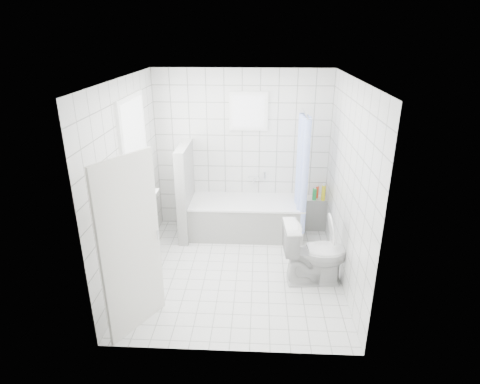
{
  "coord_description": "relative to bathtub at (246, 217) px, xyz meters",
  "views": [
    {
      "loc": [
        0.28,
        -4.76,
        3.12
      ],
      "look_at": [
        0.02,
        0.35,
        1.05
      ],
      "focal_mm": 30.0,
      "sensor_mm": 36.0,
      "label": 1
    }
  ],
  "objects": [
    {
      "name": "toilet",
      "position": [
        0.94,
        -1.31,
        0.14
      ],
      "size": [
        0.88,
        0.54,
        0.86
      ],
      "primitive_type": "imported",
      "rotation": [
        0.0,
        0.0,
        1.65
      ],
      "color": "white",
      "rests_on": "ground"
    },
    {
      "name": "window_sill",
      "position": [
        -1.4,
        -0.82,
        0.57
      ],
      "size": [
        0.18,
        1.02,
        0.08
      ],
      "primitive_type": "cube",
      "color": "white",
      "rests_on": "wall_left"
    },
    {
      "name": "ceiling",
      "position": [
        -0.09,
        -1.12,
        2.31
      ],
      "size": [
        3.0,
        3.0,
        0.0
      ],
      "primitive_type": "plane",
      "rotation": [
        3.14,
        0.0,
        0.0
      ],
      "color": "white",
      "rests_on": "ground"
    },
    {
      "name": "tiled_ledge",
      "position": [
        1.17,
        0.25,
        -0.02
      ],
      "size": [
        0.4,
        0.24,
        0.55
      ],
      "primitive_type": "cube",
      "color": "white",
      "rests_on": "ground"
    },
    {
      "name": "window_back",
      "position": [
        0.01,
        0.33,
        1.66
      ],
      "size": [
        0.5,
        0.01,
        0.5
      ],
      "primitive_type": "cube",
      "color": "white",
      "rests_on": "wall_back"
    },
    {
      "name": "wall_back",
      "position": [
        -0.09,
        0.38,
        1.01
      ],
      "size": [
        2.8,
        0.02,
        2.6
      ],
      "primitive_type": "cube",
      "color": "white",
      "rests_on": "ground"
    },
    {
      "name": "ground",
      "position": [
        -0.09,
        -1.12,
        -0.29
      ],
      "size": [
        3.0,
        3.0,
        0.0
      ],
      "primitive_type": "plane",
      "color": "white",
      "rests_on": "ground"
    },
    {
      "name": "door",
      "position": [
        -1.14,
        -2.26,
        0.71
      ],
      "size": [
        0.43,
        0.71,
        2.0
      ],
      "primitive_type": "cube",
      "rotation": [
        0.0,
        0.0,
        -0.52
      ],
      "color": "silver",
      "rests_on": "ground"
    },
    {
      "name": "curtain_rod",
      "position": [
        0.84,
        -0.02,
        1.71
      ],
      "size": [
        0.02,
        0.8,
        0.02
      ],
      "primitive_type": "cylinder",
      "rotation": [
        1.57,
        0.0,
        0.0
      ],
      "color": "silver",
      "rests_on": "wall_back"
    },
    {
      "name": "bathtub",
      "position": [
        0.0,
        0.0,
        0.0
      ],
      "size": [
        1.8,
        0.77,
        0.58
      ],
      "color": "white",
      "rests_on": "ground"
    },
    {
      "name": "wall_front",
      "position": [
        -0.09,
        -2.62,
        1.01
      ],
      "size": [
        2.8,
        0.02,
        2.6
      ],
      "primitive_type": "cube",
      "color": "white",
      "rests_on": "ground"
    },
    {
      "name": "wall_left",
      "position": [
        -1.49,
        -1.12,
        1.01
      ],
      "size": [
        0.02,
        3.0,
        2.6
      ],
      "primitive_type": "cube",
      "color": "white",
      "rests_on": "ground"
    },
    {
      "name": "wall_right",
      "position": [
        1.31,
        -1.12,
        1.01
      ],
      "size": [
        0.02,
        3.0,
        2.6
      ],
      "primitive_type": "cube",
      "color": "white",
      "rests_on": "ground"
    },
    {
      "name": "sill_bottles",
      "position": [
        -1.39,
        -0.93,
        0.76
      ],
      "size": [
        0.18,
        0.72,
        0.33
      ],
      "color": "silver",
      "rests_on": "window_sill"
    },
    {
      "name": "tub_faucet",
      "position": [
        0.1,
        0.33,
        0.56
      ],
      "size": [
        0.18,
        0.06,
        0.06
      ],
      "primitive_type": "cube",
      "color": "silver",
      "rests_on": "wall_back"
    },
    {
      "name": "partition_wall",
      "position": [
        -0.97,
        -0.05,
        0.46
      ],
      "size": [
        0.15,
        0.85,
        1.5
      ],
      "primitive_type": "cube",
      "color": "white",
      "rests_on": "ground"
    },
    {
      "name": "window_left",
      "position": [
        -1.45,
        -0.82,
        1.31
      ],
      "size": [
        0.01,
        0.9,
        1.4
      ],
      "primitive_type": "cube",
      "color": "white",
      "rests_on": "wall_left"
    },
    {
      "name": "shower_curtain",
      "position": [
        0.84,
        -0.16,
        0.81
      ],
      "size": [
        0.14,
        0.48,
        1.78
      ],
      "primitive_type": null,
      "color": "#5679FF",
      "rests_on": "curtain_rod"
    },
    {
      "name": "ledge_bottles",
      "position": [
        1.17,
        0.2,
        0.37
      ],
      "size": [
        0.21,
        0.16,
        0.25
      ],
      "color": "#EE411C",
      "rests_on": "tiled_ledge"
    }
  ]
}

